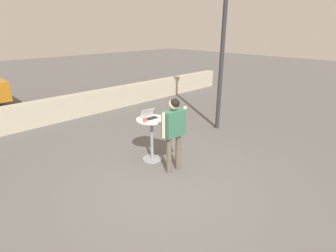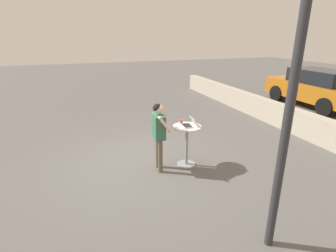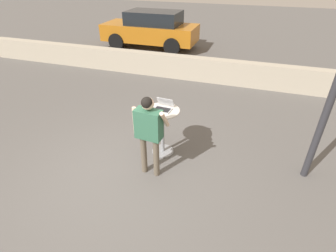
{
  "view_description": "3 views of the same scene",
  "coord_description": "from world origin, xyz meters",
  "px_view_note": "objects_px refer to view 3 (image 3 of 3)",
  "views": [
    {
      "loc": [
        -2.99,
        -3.17,
        2.88
      ],
      "look_at": [
        0.5,
        0.41,
        0.99
      ],
      "focal_mm": 28.0,
      "sensor_mm": 36.0,
      "label": 1
    },
    {
      "loc": [
        5.76,
        -1.36,
        3.0
      ],
      "look_at": [
        0.31,
        0.58,
        0.97
      ],
      "focal_mm": 28.0,
      "sensor_mm": 36.0,
      "label": 2
    },
    {
      "loc": [
        2.03,
        -3.19,
        3.39
      ],
      "look_at": [
        0.74,
        0.67,
        0.85
      ],
      "focal_mm": 28.0,
      "sensor_mm": 36.0,
      "label": 3
    }
  ],
  "objects_px": {
    "cafe_table": "(163,126)",
    "standing_person": "(149,127)",
    "coffee_mug": "(150,108)",
    "parked_car_near_street": "(151,29)",
    "laptop": "(163,107)"
  },
  "relations": [
    {
      "from": "cafe_table",
      "to": "standing_person",
      "type": "bearing_deg",
      "value": -90.25
    },
    {
      "from": "cafe_table",
      "to": "laptop",
      "type": "bearing_deg",
      "value": 85.43
    },
    {
      "from": "coffee_mug",
      "to": "standing_person",
      "type": "relative_size",
      "value": 0.07
    },
    {
      "from": "standing_person",
      "to": "cafe_table",
      "type": "bearing_deg",
      "value": 89.75
    },
    {
      "from": "cafe_table",
      "to": "coffee_mug",
      "type": "distance_m",
      "value": 0.47
    },
    {
      "from": "laptop",
      "to": "standing_person",
      "type": "distance_m",
      "value": 0.74
    },
    {
      "from": "laptop",
      "to": "standing_person",
      "type": "height_order",
      "value": "standing_person"
    },
    {
      "from": "laptop",
      "to": "coffee_mug",
      "type": "bearing_deg",
      "value": -155.77
    },
    {
      "from": "laptop",
      "to": "parked_car_near_street",
      "type": "distance_m",
      "value": 8.04
    },
    {
      "from": "cafe_table",
      "to": "laptop",
      "type": "height_order",
      "value": "laptop"
    },
    {
      "from": "cafe_table",
      "to": "laptop",
      "type": "xyz_separation_m",
      "value": [
        0.0,
        0.05,
        0.4
      ]
    },
    {
      "from": "coffee_mug",
      "to": "parked_car_near_street",
      "type": "bearing_deg",
      "value": 111.49
    },
    {
      "from": "cafe_table",
      "to": "coffee_mug",
      "type": "xyz_separation_m",
      "value": [
        -0.23,
        -0.06,
        0.4
      ]
    },
    {
      "from": "parked_car_near_street",
      "to": "coffee_mug",
      "type": "bearing_deg",
      "value": -68.51
    },
    {
      "from": "cafe_table",
      "to": "laptop",
      "type": "relative_size",
      "value": 2.79
    }
  ]
}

